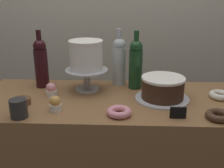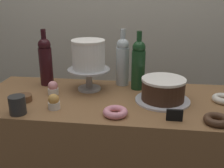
{
  "view_description": "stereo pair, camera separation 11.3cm",
  "coord_description": "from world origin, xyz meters",
  "px_view_note": "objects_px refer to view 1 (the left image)",
  "views": [
    {
      "loc": [
        0.06,
        -1.29,
        1.5
      ],
      "look_at": [
        0.0,
        0.0,
        1.04
      ],
      "focal_mm": 43.39,
      "sensor_mm": 36.0,
      "label": 1
    },
    {
      "loc": [
        0.17,
        -1.28,
        1.5
      ],
      "look_at": [
        0.0,
        0.0,
        1.04
      ],
      "focal_mm": 43.39,
      "sensor_mm": 36.0,
      "label": 2
    }
  ],
  "objects_px": {
    "chocolate_round_cake": "(163,87)",
    "wine_bottle_green": "(136,63)",
    "cupcake_strawberry": "(51,90)",
    "cookie_stack": "(22,101)",
    "donut_sugar": "(220,95)",
    "white_layer_cake": "(86,55)",
    "donut_pink": "(119,112)",
    "wine_bottle_dark_red": "(41,62)",
    "price_sign_chalkboard": "(178,113)",
    "cupcake_caramel": "(55,104)",
    "cake_stand_pedestal": "(87,76)",
    "donut_chocolate": "(219,116)",
    "coffee_cup_ceramic": "(19,108)",
    "wine_bottle_clear": "(119,60)"
  },
  "relations": [
    {
      "from": "white_layer_cake",
      "to": "coffee_cup_ceramic",
      "type": "bearing_deg",
      "value": -126.33
    },
    {
      "from": "cupcake_strawberry",
      "to": "cookie_stack",
      "type": "height_order",
      "value": "cupcake_strawberry"
    },
    {
      "from": "donut_sugar",
      "to": "cupcake_strawberry",
      "type": "bearing_deg",
      "value": -179.16
    },
    {
      "from": "wine_bottle_green",
      "to": "donut_sugar",
      "type": "relative_size",
      "value": 2.91
    },
    {
      "from": "cupcake_strawberry",
      "to": "donut_pink",
      "type": "distance_m",
      "value": 0.42
    },
    {
      "from": "wine_bottle_green",
      "to": "coffee_cup_ceramic",
      "type": "height_order",
      "value": "wine_bottle_green"
    },
    {
      "from": "cake_stand_pedestal",
      "to": "donut_pink",
      "type": "distance_m",
      "value": 0.36
    },
    {
      "from": "chocolate_round_cake",
      "to": "wine_bottle_clear",
      "type": "xyz_separation_m",
      "value": [
        -0.23,
        0.23,
        0.08
      ]
    },
    {
      "from": "donut_chocolate",
      "to": "wine_bottle_dark_red",
      "type": "bearing_deg",
      "value": 156.72
    },
    {
      "from": "cake_stand_pedestal",
      "to": "cookie_stack",
      "type": "relative_size",
      "value": 2.77
    },
    {
      "from": "wine_bottle_clear",
      "to": "price_sign_chalkboard",
      "type": "distance_m",
      "value": 0.53
    },
    {
      "from": "cupcake_caramel",
      "to": "coffee_cup_ceramic",
      "type": "relative_size",
      "value": 0.87
    },
    {
      "from": "wine_bottle_clear",
      "to": "donut_chocolate",
      "type": "height_order",
      "value": "wine_bottle_clear"
    },
    {
      "from": "chocolate_round_cake",
      "to": "wine_bottle_dark_red",
      "type": "bearing_deg",
      "value": 165.77
    },
    {
      "from": "cupcake_caramel",
      "to": "donut_chocolate",
      "type": "xyz_separation_m",
      "value": [
        0.73,
        -0.05,
        -0.02
      ]
    },
    {
      "from": "donut_sugar",
      "to": "cookie_stack",
      "type": "bearing_deg",
      "value": -172.99
    },
    {
      "from": "wine_bottle_green",
      "to": "wine_bottle_clear",
      "type": "distance_m",
      "value": 0.11
    },
    {
      "from": "white_layer_cake",
      "to": "wine_bottle_clear",
      "type": "distance_m",
      "value": 0.22
    },
    {
      "from": "wine_bottle_clear",
      "to": "cupcake_strawberry",
      "type": "distance_m",
      "value": 0.42
    },
    {
      "from": "wine_bottle_clear",
      "to": "donut_sugar",
      "type": "distance_m",
      "value": 0.58
    },
    {
      "from": "cake_stand_pedestal",
      "to": "cupcake_caramel",
      "type": "height_order",
      "value": "cake_stand_pedestal"
    },
    {
      "from": "wine_bottle_dark_red",
      "to": "donut_chocolate",
      "type": "xyz_separation_m",
      "value": [
        0.88,
        -0.38,
        -0.13
      ]
    },
    {
      "from": "cupcake_caramel",
      "to": "cupcake_strawberry",
      "type": "distance_m",
      "value": 0.19
    },
    {
      "from": "white_layer_cake",
      "to": "donut_pink",
      "type": "height_order",
      "value": "white_layer_cake"
    },
    {
      "from": "price_sign_chalkboard",
      "to": "cake_stand_pedestal",
      "type": "bearing_deg",
      "value": 143.56
    },
    {
      "from": "chocolate_round_cake",
      "to": "wine_bottle_green",
      "type": "xyz_separation_m",
      "value": [
        -0.13,
        0.17,
        0.08
      ]
    },
    {
      "from": "wine_bottle_dark_red",
      "to": "donut_chocolate",
      "type": "relative_size",
      "value": 2.91
    },
    {
      "from": "coffee_cup_ceramic",
      "to": "donut_sugar",
      "type": "bearing_deg",
      "value": 15.37
    },
    {
      "from": "donut_sugar",
      "to": "cake_stand_pedestal",
      "type": "bearing_deg",
      "value": 173.21
    },
    {
      "from": "cupcake_strawberry",
      "to": "cookie_stack",
      "type": "distance_m",
      "value": 0.16
    },
    {
      "from": "cupcake_caramel",
      "to": "cupcake_strawberry",
      "type": "xyz_separation_m",
      "value": [
        -0.07,
        0.18,
        0.0
      ]
    },
    {
      "from": "cupcake_strawberry",
      "to": "coffee_cup_ceramic",
      "type": "height_order",
      "value": "coffee_cup_ceramic"
    },
    {
      "from": "donut_chocolate",
      "to": "price_sign_chalkboard",
      "type": "height_order",
      "value": "price_sign_chalkboard"
    },
    {
      "from": "cake_stand_pedestal",
      "to": "wine_bottle_dark_red",
      "type": "height_order",
      "value": "wine_bottle_dark_red"
    },
    {
      "from": "cake_stand_pedestal",
      "to": "donut_chocolate",
      "type": "relative_size",
      "value": 2.08
    },
    {
      "from": "wine_bottle_dark_red",
      "to": "wine_bottle_green",
      "type": "bearing_deg",
      "value": -0.1
    },
    {
      "from": "cupcake_caramel",
      "to": "price_sign_chalkboard",
      "type": "distance_m",
      "value": 0.56
    },
    {
      "from": "donut_pink",
      "to": "price_sign_chalkboard",
      "type": "height_order",
      "value": "price_sign_chalkboard"
    },
    {
      "from": "cake_stand_pedestal",
      "to": "chocolate_round_cake",
      "type": "relative_size",
      "value": 1.07
    },
    {
      "from": "donut_pink",
      "to": "cookie_stack",
      "type": "xyz_separation_m",
      "value": [
        -0.48,
        0.1,
        0.0
      ]
    },
    {
      "from": "donut_sugar",
      "to": "chocolate_round_cake",
      "type": "bearing_deg",
      "value": -174.19
    },
    {
      "from": "chocolate_round_cake",
      "to": "price_sign_chalkboard",
      "type": "height_order",
      "value": "chocolate_round_cake"
    },
    {
      "from": "wine_bottle_green",
      "to": "cupcake_strawberry",
      "type": "bearing_deg",
      "value": -161.38
    },
    {
      "from": "wine_bottle_dark_red",
      "to": "donut_pink",
      "type": "distance_m",
      "value": 0.59
    },
    {
      "from": "wine_bottle_dark_red",
      "to": "price_sign_chalkboard",
      "type": "xyz_separation_m",
      "value": [
        0.71,
        -0.38,
        -0.12
      ]
    },
    {
      "from": "cupcake_caramel",
      "to": "cookie_stack",
      "type": "distance_m",
      "value": 0.2
    },
    {
      "from": "wine_bottle_green",
      "to": "wine_bottle_dark_red",
      "type": "xyz_separation_m",
      "value": [
        -0.53,
        0.0,
        0.0
      ]
    },
    {
      "from": "cupcake_caramel",
      "to": "donut_chocolate",
      "type": "distance_m",
      "value": 0.73
    },
    {
      "from": "cupcake_caramel",
      "to": "donut_pink",
      "type": "distance_m",
      "value": 0.3
    },
    {
      "from": "chocolate_round_cake",
      "to": "wine_bottle_green",
      "type": "relative_size",
      "value": 0.67
    }
  ]
}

